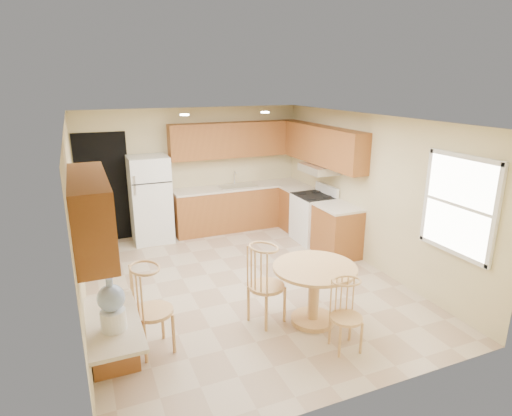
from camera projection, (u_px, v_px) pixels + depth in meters
name	position (u px, v px, depth m)	size (l,w,h in m)	color
floor	(243.00, 283.00, 6.62)	(5.50, 5.50, 0.00)	tan
ceiling	(241.00, 119.00, 5.90)	(4.50, 5.50, 0.02)	white
wall_back	(193.00, 170.00, 8.69)	(4.50, 0.02, 2.50)	beige
wall_front	(352.00, 285.00, 3.83)	(4.50, 0.02, 2.50)	beige
wall_left	(76.00, 225.00, 5.42)	(0.02, 5.50, 2.50)	beige
wall_right	(368.00, 191.00, 7.10)	(0.02, 5.50, 2.50)	beige
doorway	(104.00, 188.00, 8.08)	(0.90, 0.02, 2.10)	black
base_cab_back	(239.00, 208.00, 8.98)	(2.75, 0.60, 0.87)	#9A5927
counter_back	(239.00, 187.00, 8.85)	(2.75, 0.63, 0.04)	beige
base_cab_right_a	(298.00, 210.00, 8.86)	(0.60, 0.59, 0.87)	#9A5927
counter_right_a	(298.00, 188.00, 8.73)	(0.63, 0.59, 0.04)	beige
base_cab_right_b	(337.00, 232.00, 7.57)	(0.60, 0.80, 0.87)	#9A5927
counter_right_b	(338.00, 207.00, 7.44)	(0.63, 0.80, 0.04)	beige
upper_cab_back	(236.00, 140.00, 8.69)	(2.75, 0.33, 0.70)	#9A5927
upper_cab_right	(323.00, 145.00, 7.93)	(0.33, 2.42, 0.70)	#9A5927
upper_cab_left	(91.00, 213.00, 3.90)	(0.33, 1.40, 0.70)	#9A5927
sink	(238.00, 186.00, 8.84)	(0.78, 0.44, 0.01)	silver
range_hood	(319.00, 169.00, 8.00)	(0.50, 0.76, 0.14)	silver
desk_pedestal	(113.00, 337.00, 4.61)	(0.48, 0.42, 0.72)	#9A5927
desk_top	(113.00, 323.00, 4.16)	(0.50, 1.20, 0.04)	beige
window	(459.00, 205.00, 5.38)	(0.06, 1.12, 1.30)	white
can_light_a	(185.00, 115.00, 6.78)	(0.14, 0.14, 0.02)	white
can_light_b	(265.00, 112.00, 7.30)	(0.14, 0.14, 0.02)	white
refrigerator	(150.00, 199.00, 8.15)	(0.73, 0.71, 1.66)	white
stove	(313.00, 217.00, 8.24)	(0.65, 0.76, 1.09)	white
dining_table	(314.00, 286.00, 5.42)	(1.06, 1.06, 0.78)	tan
chair_table_a	(270.00, 279.00, 5.31)	(0.46, 0.60, 1.05)	tan
chair_table_b	(351.00, 312.00, 4.79)	(0.37, 0.38, 0.85)	tan
chair_desk	(153.00, 304.00, 4.71)	(0.47, 0.60, 1.05)	tan
water_crock	(112.00, 307.00, 3.95)	(0.25, 0.25, 0.52)	white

